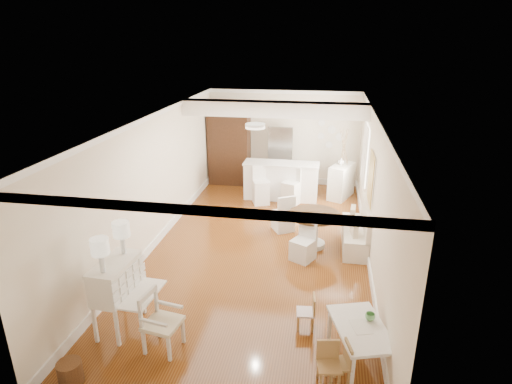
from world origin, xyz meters
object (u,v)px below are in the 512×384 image
(breakfast_counter, at_px, (281,181))
(kids_chair_b, at_px, (306,312))
(bar_stool_left, at_px, (261,186))
(bar_stool_right, at_px, (291,187))
(kids_table, at_px, (359,343))
(secretary_bureau, at_px, (118,295))
(slip_chair_near, at_px, (303,240))
(kids_chair_c, at_px, (329,365))
(dining_table, at_px, (314,230))
(gustavian_armchair, at_px, (163,322))
(wicker_basket, at_px, (70,373))
(slip_chair_far, at_px, (283,212))
(sideboard, at_px, (341,181))
(kids_chair_a, at_px, (338,363))
(fridge, at_px, (292,157))
(pantry_cabinet, at_px, (229,146))

(breakfast_counter, bearing_deg, kids_chair_b, -79.53)
(bar_stool_left, bearing_deg, bar_stool_right, -14.35)
(kids_table, height_order, kids_chair_b, kids_chair_b)
(secretary_bureau, bearing_deg, slip_chair_near, 48.21)
(bar_stool_right, bearing_deg, kids_chair_c, -57.48)
(slip_chair_near, bearing_deg, breakfast_counter, 132.31)
(kids_chair_b, height_order, dining_table, dining_table)
(gustavian_armchair, bearing_deg, wicker_basket, 140.18)
(slip_chair_far, relative_size, bar_stool_right, 0.89)
(kids_chair_b, bearing_deg, sideboard, 168.53)
(kids_chair_a, xyz_separation_m, kids_chair_c, (-0.12, -0.06, 0.00))
(kids_chair_b, xyz_separation_m, slip_chair_near, (-0.19, 2.15, 0.14))
(gustavian_armchair, xyz_separation_m, kids_table, (2.76, 0.24, -0.18))
(secretary_bureau, distance_m, slip_chair_far, 4.48)
(kids_chair_a, relative_size, slip_chair_far, 0.68)
(secretary_bureau, bearing_deg, kids_chair_a, -6.73)
(bar_stool_left, xyz_separation_m, fridge, (0.68, 1.54, 0.39))
(dining_table, bearing_deg, bar_stool_right, 106.59)
(secretary_bureau, height_order, kids_chair_a, secretary_bureau)
(gustavian_armchair, xyz_separation_m, breakfast_counter, (0.96, 6.36, 0.06))
(bar_stool_left, bearing_deg, slip_chair_near, -86.01)
(kids_chair_b, height_order, slip_chair_far, slip_chair_far)
(wicker_basket, relative_size, kids_table, 0.29)
(slip_chair_far, bearing_deg, bar_stool_left, -92.97)
(slip_chair_near, height_order, pantry_cabinet, pantry_cabinet)
(fridge, bearing_deg, dining_table, -77.91)
(wicker_basket, height_order, kids_table, kids_table)
(dining_table, relative_size, breakfast_counter, 0.54)
(kids_table, distance_m, sideboard, 6.51)
(gustavian_armchair, xyz_separation_m, kids_chair_a, (2.46, -0.24, -0.15))
(wicker_basket, relative_size, bar_stool_left, 0.31)
(kids_chair_a, relative_size, kids_chair_b, 1.06)
(kids_table, distance_m, dining_table, 3.44)
(wicker_basket, bearing_deg, slip_chair_near, 53.96)
(slip_chair_near, height_order, fridge, fridge)
(wicker_basket, relative_size, kids_chair_c, 0.52)
(breakfast_counter, bearing_deg, kids_table, -73.61)
(kids_chair_b, bearing_deg, kids_table, 47.80)
(kids_chair_a, relative_size, kids_chair_c, 0.99)
(fridge, height_order, sideboard, fridge)
(kids_table, relative_size, fridge, 0.61)
(wicker_basket, distance_m, slip_chair_far, 5.61)
(kids_table, xyz_separation_m, slip_chair_near, (-0.96, 2.73, 0.16))
(kids_table, relative_size, slip_chair_near, 1.28)
(kids_chair_a, height_order, bar_stool_right, bar_stool_right)
(kids_chair_b, bearing_deg, bar_stool_right, -177.56)
(bar_stool_left, bearing_deg, wicker_basket, -122.68)
(slip_chair_far, bearing_deg, slip_chair_near, 83.09)
(kids_chair_a, distance_m, fridge, 7.78)
(wicker_basket, height_order, pantry_cabinet, pantry_cabinet)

